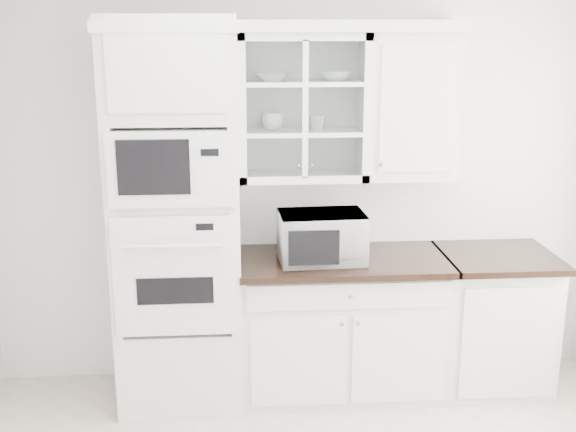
{
  "coord_description": "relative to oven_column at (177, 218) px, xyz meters",
  "views": [
    {
      "loc": [
        -0.39,
        -2.86,
        2.35
      ],
      "look_at": [
        -0.1,
        1.05,
        1.3
      ],
      "focal_mm": 45.0,
      "sensor_mm": 36.0,
      "label": 1
    }
  ],
  "objects": [
    {
      "name": "bowl_b",
      "position": [
        0.98,
        0.15,
        0.84
      ],
      "size": [
        0.23,
        0.23,
        0.06
      ],
      "primitive_type": "imported",
      "rotation": [
        0.0,
        0.0,
        -0.23
      ],
      "color": "white",
      "rests_on": "upper_cabinet_glass"
    },
    {
      "name": "cup_a",
      "position": [
        0.59,
        0.18,
        0.56
      ],
      "size": [
        0.17,
        0.17,
        0.11
      ],
      "primitive_type": "imported",
      "rotation": [
        0.0,
        0.0,
        0.29
      ],
      "color": "white",
      "rests_on": "upper_cabinet_glass"
    },
    {
      "name": "oven_column",
      "position": [
        0.0,
        0.0,
        0.0
      ],
      "size": [
        0.76,
        0.68,
        2.4
      ],
      "color": "white",
      "rests_on": "ground"
    },
    {
      "name": "countertop_microwave",
      "position": [
        0.88,
        -0.02,
        -0.13
      ],
      "size": [
        0.54,
        0.46,
        0.3
      ],
      "primitive_type": "imported",
      "rotation": [
        0.0,
        0.0,
        3.19
      ],
      "color": "white",
      "rests_on": "base_cabinet_run"
    },
    {
      "name": "upper_cabinet_solid",
      "position": [
        1.46,
        0.17,
        0.65
      ],
      "size": [
        0.55,
        0.33,
        0.9
      ],
      "primitive_type": "cube",
      "color": "white",
      "rests_on": "room_shell"
    },
    {
      "name": "extra_base_cabinet",
      "position": [
        2.03,
        0.03,
        -0.74
      ],
      "size": [
        0.72,
        0.67,
        0.92
      ],
      "color": "white",
      "rests_on": "ground"
    },
    {
      "name": "cup_b",
      "position": [
        0.87,
        0.16,
        0.55
      ],
      "size": [
        0.11,
        0.11,
        0.09
      ],
      "primitive_type": "imported",
      "rotation": [
        0.0,
        0.0,
        -0.19
      ],
      "color": "white",
      "rests_on": "upper_cabinet_glass"
    },
    {
      "name": "crown_molding",
      "position": [
        0.68,
        0.14,
        1.14
      ],
      "size": [
        2.14,
        0.38,
        0.07
      ],
      "primitive_type": "cube",
      "color": "white",
      "rests_on": "room_shell"
    },
    {
      "name": "room_shell",
      "position": [
        0.75,
        -0.99,
        0.58
      ],
      "size": [
        4.0,
        3.5,
        2.7
      ],
      "color": "white",
      "rests_on": "ground"
    },
    {
      "name": "bowl_a",
      "position": [
        0.59,
        0.15,
        0.83
      ],
      "size": [
        0.21,
        0.21,
        0.05
      ],
      "primitive_type": "imported",
      "rotation": [
        0.0,
        0.0,
        0.03
      ],
      "color": "white",
      "rests_on": "upper_cabinet_glass"
    },
    {
      "name": "upper_cabinet_glass",
      "position": [
        0.78,
        0.17,
        0.65
      ],
      "size": [
        0.8,
        0.33,
        0.9
      ],
      "color": "white",
      "rests_on": "room_shell"
    },
    {
      "name": "base_cabinet_run",
      "position": [
        1.03,
        0.03,
        -0.74
      ],
      "size": [
        1.32,
        0.67,
        0.92
      ],
      "color": "white",
      "rests_on": "ground"
    }
  ]
}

